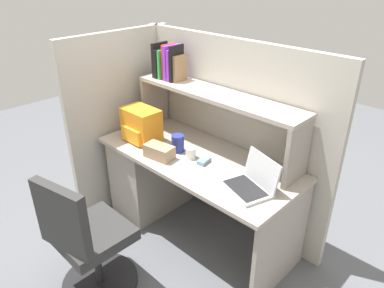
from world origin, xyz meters
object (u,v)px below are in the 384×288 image
(tissue_box, at_px, (159,152))
(paper_cup, at_px, (191,153))
(office_chair, at_px, (88,246))
(snack_canister, at_px, (178,143))
(computer_mouse, at_px, (204,161))
(backpack, at_px, (141,125))
(laptop, at_px, (252,182))

(tissue_box, bearing_deg, paper_cup, 34.08)
(tissue_box, distance_m, office_chair, 0.81)
(snack_canister, bearing_deg, computer_mouse, 1.31)
(backpack, height_order, snack_canister, backpack)
(laptop, height_order, backpack, backpack)
(tissue_box, relative_size, office_chair, 0.24)
(laptop, bearing_deg, snack_canister, 178.20)
(snack_canister, height_order, office_chair, office_chair)
(backpack, height_order, office_chair, backpack)
(snack_canister, xyz_separation_m, office_chair, (0.06, -0.88, -0.40))
(paper_cup, relative_size, office_chair, 0.09)
(office_chair, bearing_deg, laptop, -139.07)
(snack_canister, bearing_deg, paper_cup, -3.15)
(tissue_box, relative_size, snack_canister, 1.64)
(laptop, height_order, tissue_box, laptop)
(backpack, height_order, paper_cup, backpack)
(paper_cup, distance_m, tissue_box, 0.23)
(computer_mouse, relative_size, snack_canister, 0.77)
(snack_canister, bearing_deg, laptop, -1.80)
(computer_mouse, relative_size, office_chair, 0.11)
(paper_cup, distance_m, office_chair, 0.95)
(paper_cup, relative_size, tissue_box, 0.38)
(laptop, relative_size, backpack, 1.24)
(laptop, distance_m, computer_mouse, 0.45)
(backpack, distance_m, tissue_box, 0.35)
(computer_mouse, bearing_deg, backpack, 177.58)
(snack_canister, bearing_deg, backpack, -168.95)
(laptop, height_order, computer_mouse, laptop)
(laptop, relative_size, paper_cup, 4.44)
(laptop, height_order, office_chair, laptop)
(tissue_box, distance_m, snack_canister, 0.17)
(backpack, distance_m, paper_cup, 0.51)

